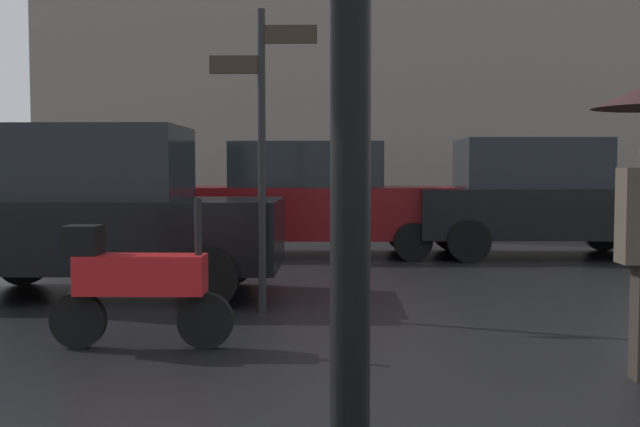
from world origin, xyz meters
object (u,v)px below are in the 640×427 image
(parked_car_right, at_px, (316,199))
(parked_car_distant, at_px, (99,211))
(parked_scooter, at_px, (135,281))
(street_signpost, at_px, (262,131))
(parked_car_left, at_px, (537,197))

(parked_car_right, height_order, parked_car_distant, parked_car_distant)
(parked_scooter, bearing_deg, street_signpost, 40.47)
(parked_scooter, relative_size, parked_car_right, 0.33)
(parked_car_left, distance_m, street_signpost, 6.61)
(parked_scooter, relative_size, street_signpost, 0.49)
(parked_car_left, height_order, street_signpost, street_signpost)
(parked_scooter, height_order, parked_car_distant, parked_car_distant)
(parked_car_left, height_order, parked_car_distant, parked_car_left)
(parked_car_right, bearing_deg, street_signpost, -83.51)
(parked_scooter, height_order, parked_car_left, parked_car_left)
(parked_car_left, bearing_deg, parked_car_distant, -156.88)
(parked_car_left, bearing_deg, parked_car_right, 167.94)
(parked_car_left, height_order, parked_car_right, parked_car_left)
(parked_car_distant, bearing_deg, parked_car_left, -161.35)
(parked_car_right, xyz_separation_m, parked_car_distant, (-2.40, -4.18, 0.02))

